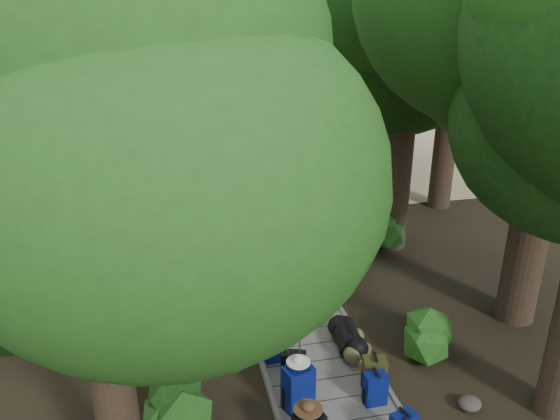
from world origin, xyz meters
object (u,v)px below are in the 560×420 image
object	(u,v)px
duffel_right_black	(347,337)
backpack_right_d	(374,371)
backpack_left_d	(275,345)
kayak	(147,170)
backpack_left_c	(298,385)
sun_lounger	(322,153)
backpack_right_c	(375,387)
lone_suitcase_on_sand	(251,175)
suitcase_on_boardwalk	(293,368)
duffel_right_khaki	(354,345)

from	to	relation	value
duffel_right_black	backpack_right_d	bearing A→B (deg)	-77.51
backpack_left_d	kayak	world-z (taller)	backpack_left_d
backpack_right_d	duffel_right_black	xyz separation A→B (m)	(-0.09, 1.08, -0.07)
backpack_left_c	sun_lounger	xyz separation A→B (m)	(4.30, 13.16, -0.25)
backpack_right_c	backpack_right_d	bearing A→B (deg)	69.76
backpack_right_d	kayak	distance (m)	13.13
lone_suitcase_on_sand	sun_lounger	size ratio (longest dim) A/B	0.38
suitcase_on_boardwalk	duffel_right_black	bearing A→B (deg)	51.44
backpack_left_d	backpack_right_c	size ratio (longest dim) A/B	0.98
kayak	duffel_right_black	bearing A→B (deg)	-62.53
backpack_left_d	suitcase_on_boardwalk	bearing A→B (deg)	-82.49
backpack_left_c	backpack_right_d	bearing A→B (deg)	-9.17
duffel_right_khaki	duffel_right_black	bearing A→B (deg)	81.03
backpack_left_d	lone_suitcase_on_sand	world-z (taller)	backpack_left_d
duffel_right_black	sun_lounger	size ratio (longest dim) A/B	0.44
suitcase_on_boardwalk	backpack_left_d	bearing A→B (deg)	122.67
backpack_left_c	duffel_right_khaki	distance (m)	1.73
suitcase_on_boardwalk	kayak	size ratio (longest dim) A/B	0.20
duffel_right_khaki	sun_lounger	bearing A→B (deg)	51.50
backpack_left_d	suitcase_on_boardwalk	distance (m)	0.73
backpack_left_d	duffel_right_black	distance (m)	1.38
backpack_right_d	backpack_right_c	bearing A→B (deg)	-98.84
backpack_left_d	backpack_right_d	bearing A→B (deg)	-41.13
duffel_right_black	suitcase_on_boardwalk	size ratio (longest dim) A/B	1.16
duffel_right_khaki	sun_lounger	xyz separation A→B (m)	(2.98, 12.07, -0.01)
backpack_left_d	sun_lounger	world-z (taller)	backpack_left_d
backpack_right_c	sun_lounger	size ratio (longest dim) A/B	0.36
backpack_right_d	suitcase_on_boardwalk	distance (m)	1.34
backpack_left_c	suitcase_on_boardwalk	distance (m)	0.56
suitcase_on_boardwalk	sun_lounger	bearing A→B (deg)	90.80
backpack_right_d	duffel_right_black	bearing A→B (deg)	105.70
duffel_right_black	backpack_right_c	bearing A→B (deg)	-84.07
backpack_right_c	lone_suitcase_on_sand	world-z (taller)	backpack_right_c
backpack_left_d	sun_lounger	distance (m)	12.70
duffel_right_black	suitcase_on_boardwalk	world-z (taller)	suitcase_on_boardwalk
backpack_right_c	backpack_right_d	distance (m)	0.40
backpack_left_c	duffel_right_khaki	xyz separation A→B (m)	(1.32, 1.10, -0.24)
backpack_right_d	duffel_right_black	world-z (taller)	backpack_right_d
backpack_left_c	kayak	bearing A→B (deg)	82.52
backpack_right_c	duffel_right_black	size ratio (longest dim) A/B	0.83
backpack_left_d	backpack_right_d	world-z (taller)	same
sun_lounger	backpack_left_c	bearing A→B (deg)	-113.59
backpack_right_d	duffel_right_khaki	world-z (taller)	backpack_right_d
backpack_right_c	sun_lounger	world-z (taller)	backpack_right_c
backpack_left_c	lone_suitcase_on_sand	xyz separation A→B (m)	(1.09, 10.90, -0.21)
backpack_right_d	lone_suitcase_on_sand	world-z (taller)	backpack_right_d
duffel_right_black	kayak	xyz separation A→B (m)	(-3.69, 11.49, -0.17)
duffel_right_black	sun_lounger	bearing A→B (deg)	83.27
lone_suitcase_on_sand	kayak	xyz separation A→B (m)	(-3.52, 1.89, -0.16)
backpack_left_c	sun_lounger	distance (m)	13.85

